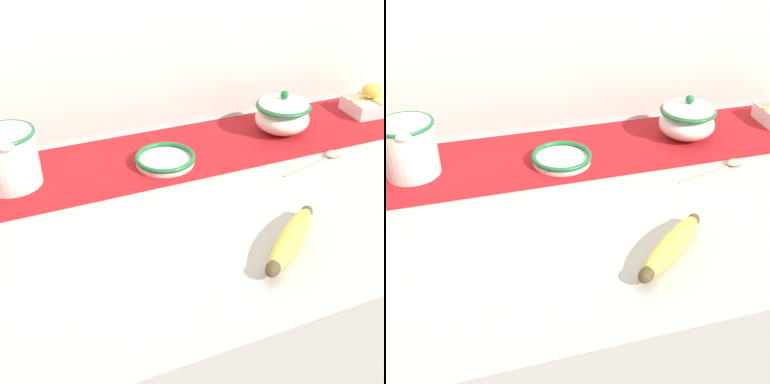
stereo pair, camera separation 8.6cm
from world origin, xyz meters
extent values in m
cube|color=#B7B2AD|center=(0.00, 0.00, 0.47)|extent=(1.50, 0.67, 0.94)
cube|color=silver|center=(0.00, 0.36, 1.20)|extent=(2.30, 0.04, 2.40)
cube|color=#A8191E|center=(0.00, 0.20, 0.94)|extent=(1.38, 0.25, 0.00)
cylinder|color=white|center=(-0.27, 0.20, 1.00)|extent=(0.11, 0.11, 0.12)
torus|color=#1E7038|center=(-0.27, 0.20, 1.05)|extent=(0.12, 0.12, 0.01)
torus|color=white|center=(-0.27, 0.27, 1.01)|extent=(0.06, 0.01, 0.06)
ellipsoid|color=white|center=(-0.27, 0.15, 1.05)|extent=(0.03, 0.02, 0.02)
ellipsoid|color=white|center=(0.35, 0.20, 0.97)|extent=(0.13, 0.13, 0.07)
torus|color=#1E7038|center=(0.35, 0.20, 1.01)|extent=(0.13, 0.13, 0.01)
ellipsoid|color=white|center=(0.35, 0.20, 1.01)|extent=(0.12, 0.12, 0.02)
sphere|color=#1E7038|center=(0.35, 0.20, 1.03)|extent=(0.02, 0.02, 0.02)
cylinder|color=white|center=(0.04, 0.16, 0.95)|extent=(0.13, 0.13, 0.01)
torus|color=#1E7038|center=(0.04, 0.16, 0.96)|extent=(0.13, 0.13, 0.01)
ellipsoid|color=#DBCC4C|center=(0.14, -0.18, 0.96)|extent=(0.17, 0.15, 0.04)
ellipsoid|color=brown|center=(0.07, -0.24, 0.96)|extent=(0.04, 0.04, 0.02)
ellipsoid|color=brown|center=(0.20, -0.13, 0.96)|extent=(0.03, 0.03, 0.02)
cube|color=#A89E89|center=(0.31, 0.03, 0.94)|extent=(0.13, 0.04, 0.00)
ellipsoid|color=#A89E89|center=(0.40, 0.05, 0.94)|extent=(0.05, 0.04, 0.01)
cube|color=silver|center=(0.63, 0.21, 0.96)|extent=(0.12, 0.11, 0.04)
cube|color=gold|center=(0.63, 0.21, 0.98)|extent=(0.12, 0.02, 0.00)
cube|color=gold|center=(0.63, 0.21, 0.98)|extent=(0.02, 0.10, 0.00)
ellipsoid|color=gold|center=(0.63, 0.21, 1.00)|extent=(0.05, 0.05, 0.04)
camera|label=1|loc=(-0.26, -0.70, 1.46)|focal=45.00mm
camera|label=2|loc=(-0.18, -0.73, 1.46)|focal=45.00mm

